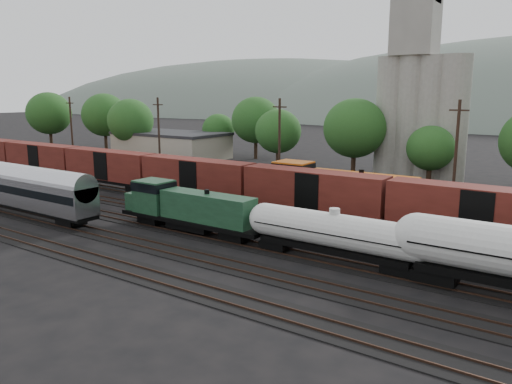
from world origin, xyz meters
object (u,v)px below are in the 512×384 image
Objects in this scene: tank_car_a at (334,233)px; orange_locomotive at (332,187)px; grain_silo at (420,103)px; green_locomotive at (184,207)px; passenger_coach at (19,186)px.

orange_locomotive reaches higher than tank_car_a.
grain_silo is at bearing 87.67° from orange_locomotive.
green_locomotive is at bearing 180.00° from tank_car_a.
tank_car_a is at bearing 8.37° from passenger_coach.
green_locomotive is 42.85m from grain_silo.
passenger_coach is (-33.98, -5.00, 0.77)m from tank_car_a.
orange_locomotive is 27.38m from grain_silo.
grain_silo is (-6.48, 41.00, 8.88)m from tank_car_a.
orange_locomotive is (7.70, 15.00, 0.34)m from green_locomotive.
grain_silo is (8.75, 41.00, 8.85)m from green_locomotive.
green_locomotive is 0.55× the size of grain_silo.
grain_silo is at bearing 98.98° from tank_car_a.
green_locomotive is 15.23m from tank_car_a.
green_locomotive is 1.05× the size of tank_car_a.
green_locomotive is 0.70× the size of passenger_coach.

